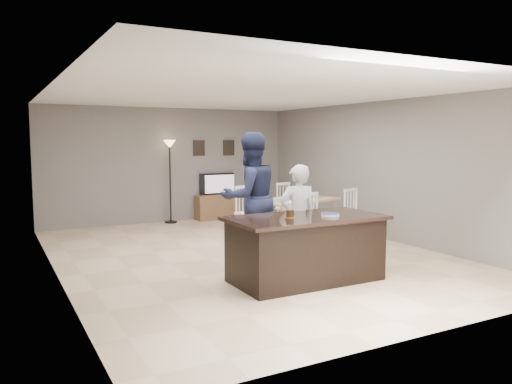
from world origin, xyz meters
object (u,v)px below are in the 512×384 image
birthday_cake (290,214)px  woman (298,218)px  dining_table (295,206)px  kitchen_island (306,248)px  television (218,184)px  man (250,197)px  plate_stack (330,215)px  floor_lamp (170,159)px  tv_console (220,207)px

birthday_cake → woman: bearing=48.8°
birthday_cake → dining_table: size_ratio=0.10×
kitchen_island → television: television is taller
man → plate_stack: (0.46, -1.50, -0.11)m
woman → floor_lamp: floor_lamp is taller
television → birthday_cake: size_ratio=4.09×
tv_console → birthday_cake: 5.79m
birthday_cake → floor_lamp: bearing=88.0°
man → plate_stack: size_ratio=8.04×
birthday_cake → plate_stack: birthday_cake is taller
tv_console → dining_table: size_ratio=0.55×
tv_console → birthday_cake: bearing=-104.6°
tv_console → woman: (-0.98, -5.02, 0.49)m
birthday_cake → floor_lamp: floor_lamp is taller
television → dining_table: size_ratio=0.42×
woman → dining_table: woman is taller
floor_lamp → birthday_cake: bearing=-92.0°
television → plate_stack: television is taller
kitchen_island → birthday_cake: 0.56m
man → floor_lamp: size_ratio=1.06×
plate_stack → dining_table: (1.21, 2.77, -0.27)m
tv_console → floor_lamp: (-1.26, 0.02, 1.21)m
birthday_cake → plate_stack: bearing=-15.7°
plate_stack → birthday_cake: bearing=164.3°
tv_console → birthday_cake: (-1.45, -5.56, 0.65)m
tv_console → man: bearing=-107.9°
kitchen_island → woman: bearing=67.8°
woman → dining_table: bearing=-111.8°
tv_console → television: 0.57m
floor_lamp → kitchen_island: bearing=-89.4°
dining_table → floor_lamp: floor_lamp is taller
birthday_cake → television: bearing=75.5°
man → floor_lamp: (0.10, 4.24, 0.48)m
kitchen_island → television: 5.78m
man → plate_stack: 1.57m
woman → dining_table: 2.45m
man → dining_table: size_ratio=0.94×
television → man: 4.50m
kitchen_island → plate_stack: 0.57m
kitchen_island → woman: (0.22, 0.55, 0.34)m
tv_console → dining_table: dining_table is taller
plate_stack → floor_lamp: 5.78m
tv_console → birthday_cake: birthday_cake is taller
tv_console → floor_lamp: 1.74m
floor_lamp → tv_console: bearing=-0.9°
television → plate_stack: (-0.90, -5.79, 0.06)m
birthday_cake → tv_console: bearing=75.4°
woman → floor_lamp: 5.10m
woman → man: man is taller
kitchen_island → floor_lamp: bearing=90.6°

